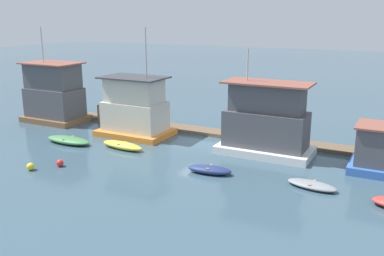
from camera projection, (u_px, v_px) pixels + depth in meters
ground_plane at (198, 142)px, 33.75m from camera, size 200.00×200.00×0.00m
dock_walkway at (212, 132)px, 36.05m from camera, size 42.40×1.75×0.30m
houseboat_brown at (54, 94)px, 39.81m from camera, size 5.70×3.78×8.68m
houseboat_orange at (135, 109)px, 35.25m from camera, size 5.89×3.95×8.82m
houseboat_white at (266, 123)px, 30.42m from camera, size 6.72×3.57×7.49m
dinghy_green at (68, 140)px, 33.39m from camera, size 4.06×1.48×0.52m
dinghy_yellow at (122, 145)px, 32.06m from camera, size 3.81×1.45×0.51m
dinghy_navy at (210, 170)px, 27.07m from camera, size 2.99×1.45×0.50m
dinghy_grey at (312, 185)px, 24.78m from camera, size 3.09×1.61×0.38m
mooring_post_far_left at (249, 133)px, 33.29m from camera, size 0.26×0.26×1.60m
mooring_post_near_left at (366, 150)px, 29.54m from camera, size 0.20×0.20×1.38m
mooring_post_far_right at (99, 114)px, 39.80m from camera, size 0.25×0.25×1.66m
buoy_red at (60, 163)px, 28.31m from camera, size 0.48×0.48×0.48m
buoy_yellow at (31, 167)px, 27.61m from camera, size 0.50×0.50×0.50m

